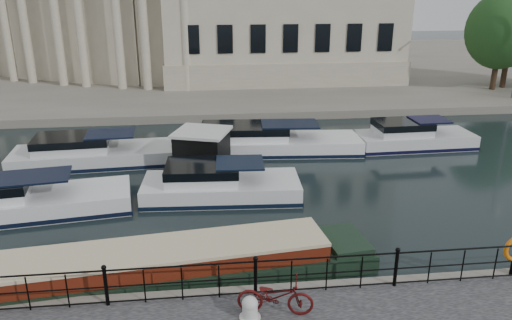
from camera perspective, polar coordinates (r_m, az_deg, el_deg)
The scene contains 9 objects.
ground_plane at distance 16.52m, azimuth -0.96°, elevation -12.28°, with size 160.00×160.00×0.00m, color black.
far_bank at distance 53.65m, azimuth -5.11°, elevation 10.48°, with size 120.00×42.00×0.55m, color #6B665B.
railing at distance 13.98m, azimuth -0.06°, elevation -12.94°, with size 24.14×0.14×1.22m.
civic_building at distance 48.70m, azimuth -6.43°, elevation 17.51°, with size 53.55×31.84×16.85m.
bicycle at distance 13.39m, azimuth 2.21°, elevation -15.26°, with size 0.69×1.99×1.04m, color #450C0C.
mooring_bollard at distance 13.36m, azimuth -0.70°, elevation -16.55°, with size 0.56×0.56×0.63m.
narrowboat at distance 15.96m, azimuth -15.46°, elevation -12.78°, with size 16.17×3.97×1.58m.
harbour_hut at distance 24.14m, azimuth -6.14°, elevation 0.71°, with size 4.02×3.68×2.20m.
cabin_cruisers at distance 24.39m, azimuth -6.89°, elevation -0.57°, with size 28.08×10.46×1.99m.
Camera 1 is at (-1.32, -13.96, 8.73)m, focal length 35.00 mm.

